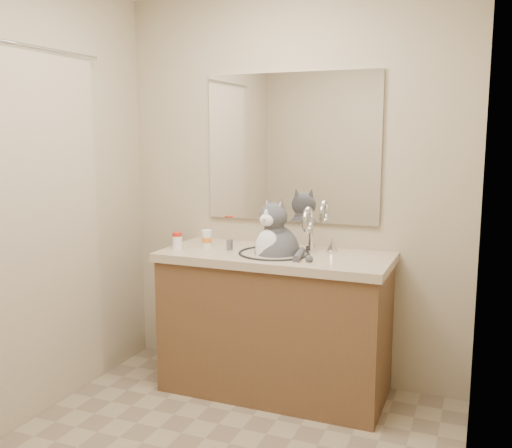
# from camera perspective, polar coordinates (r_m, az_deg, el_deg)

# --- Properties ---
(room) EXTENTS (2.22, 2.52, 2.42)m
(room) POSITION_cam_1_polar(r_m,az_deg,el_deg) (2.39, -6.01, 0.88)
(room) COLOR gray
(room) RESTS_ON ground
(vanity) EXTENTS (1.34, 0.59, 1.12)m
(vanity) POSITION_cam_1_polar(r_m,az_deg,el_deg) (3.43, 1.91, -9.56)
(vanity) COLOR brown
(vanity) RESTS_ON ground
(mirror) EXTENTS (1.10, 0.02, 0.90)m
(mirror) POSITION_cam_1_polar(r_m,az_deg,el_deg) (3.51, 3.53, 7.59)
(mirror) COLOR white
(mirror) RESTS_ON room
(shower_curtain) EXTENTS (0.02, 1.30, 1.93)m
(shower_curtain) POSITION_cam_1_polar(r_m,az_deg,el_deg) (3.12, -22.32, -0.98)
(shower_curtain) COLOR #C7B597
(shower_curtain) RESTS_ON ground
(cat) EXTENTS (0.37, 0.38, 0.53)m
(cat) POSITION_cam_1_polar(r_m,az_deg,el_deg) (3.32, 2.04, -2.69)
(cat) COLOR #444449
(cat) RESTS_ON vanity
(pill_bottle_redcap) EXTENTS (0.07, 0.07, 0.10)m
(pill_bottle_redcap) POSITION_cam_1_polar(r_m,az_deg,el_deg) (3.46, -7.88, -1.64)
(pill_bottle_redcap) COLOR white
(pill_bottle_redcap) RESTS_ON vanity
(pill_bottle_orange) EXTENTS (0.07, 0.07, 0.10)m
(pill_bottle_orange) POSITION_cam_1_polar(r_m,az_deg,el_deg) (3.51, -4.96, -1.47)
(pill_bottle_orange) COLOR white
(pill_bottle_orange) RESTS_ON vanity
(grey_canister) EXTENTS (0.05, 0.05, 0.06)m
(grey_canister) POSITION_cam_1_polar(r_m,az_deg,el_deg) (3.40, -2.65, -2.09)
(grey_canister) COLOR slate
(grey_canister) RESTS_ON vanity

